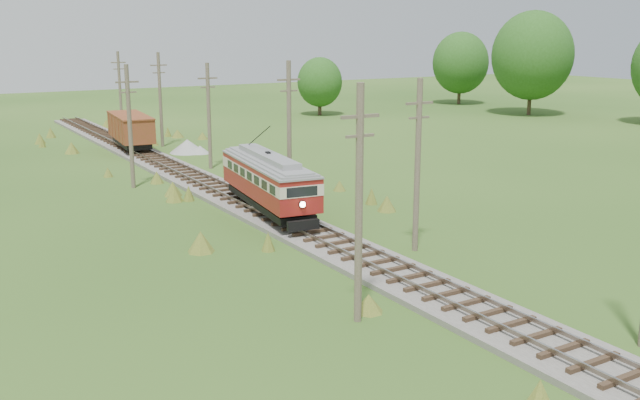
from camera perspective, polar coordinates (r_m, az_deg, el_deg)
railbed_main at (r=47.99m, az=-7.50°, el=0.49°), size 3.60×96.00×0.57m
streetcar at (r=41.96m, az=-4.15°, el=1.77°), size 3.91×10.96×4.96m
gondola at (r=67.75m, az=-14.91°, el=5.53°), size 3.61×8.80×2.85m
gravel_pile at (r=66.07m, az=-10.41°, el=4.23°), size 3.36×3.56×1.22m
utility_pole_r_2 at (r=35.26m, az=7.81°, el=2.87°), size 1.60×0.30×8.60m
utility_pole_r_3 at (r=45.92m, az=-2.48°, el=5.64°), size 1.60×0.30×9.00m
utility_pole_r_4 at (r=57.56m, az=-8.88°, el=6.74°), size 1.60×0.30×8.40m
utility_pole_r_5 at (r=69.82m, az=-12.66°, el=7.92°), size 1.60×0.30×8.90m
utility_pole_r_6 at (r=82.18m, az=-15.70°, el=8.44°), size 1.60×0.30×8.70m
utility_pole_l_a at (r=26.13m, az=3.14°, el=-0.24°), size 1.60×0.30×9.00m
utility_pole_l_b at (r=51.36m, az=-14.98°, el=5.79°), size 1.60×0.30×8.60m
tree_right_4 at (r=98.75m, az=16.64°, el=11.02°), size 10.50×10.50×13.53m
tree_right_5 at (r=111.61m, az=11.17°, el=10.72°), size 8.40×8.40×10.82m
tree_mid_b at (r=94.63m, az=-0.02°, el=9.41°), size 5.88×5.88×7.57m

